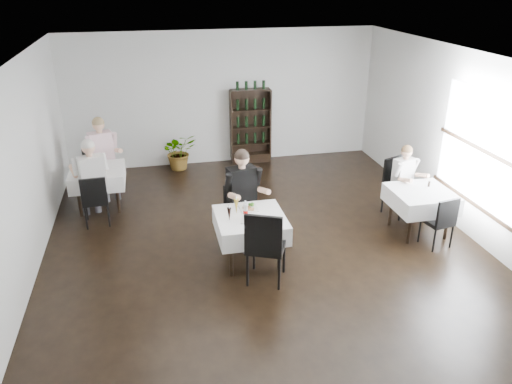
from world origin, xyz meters
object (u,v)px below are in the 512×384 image
at_px(main_table, 250,225).
at_px(diner_main, 244,191).
at_px(wine_shelf, 251,127).
at_px(potted_tree, 179,151).

height_order(main_table, diner_main, diner_main).
distance_m(main_table, diner_main, 0.65).
height_order(wine_shelf, potted_tree, wine_shelf).
xyz_separation_m(wine_shelf, diner_main, (-0.88, -3.74, 0.09)).
bearing_deg(wine_shelf, diner_main, -103.28).
bearing_deg(diner_main, potted_tree, 102.30).
xyz_separation_m(potted_tree, diner_main, (0.79, -3.63, 0.52)).
relative_size(wine_shelf, potted_tree, 2.11).
xyz_separation_m(main_table, potted_tree, (-0.77, 4.20, -0.21)).
relative_size(potted_tree, diner_main, 0.51).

